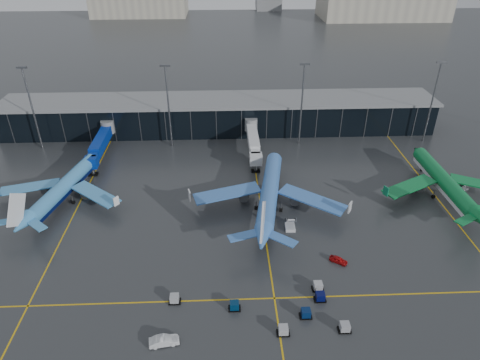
{
  "coord_description": "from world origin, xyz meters",
  "views": [
    {
      "loc": [
        1.23,
        -71.43,
        59.47
      ],
      "look_at": [
        5.0,
        18.0,
        6.0
      ],
      "focal_mm": 32.0,
      "sensor_mm": 36.0,
      "label": 1
    }
  ],
  "objects_px": {
    "service_van_white": "(164,341)",
    "airliner_aer_lingus": "(446,173)",
    "service_van_red": "(338,260)",
    "baggage_carts": "(283,308)",
    "airliner_klm_near": "(270,182)",
    "mobile_airstair": "(290,226)",
    "airliner_arkefly": "(63,179)"
  },
  "relations": [
    {
      "from": "service_van_white",
      "to": "airliner_aer_lingus",
      "type": "bearing_deg",
      "value": -65.92
    },
    {
      "from": "service_van_red",
      "to": "airliner_aer_lingus",
      "type": "bearing_deg",
      "value": -17.56
    },
    {
      "from": "airliner_aer_lingus",
      "to": "service_van_white",
      "type": "distance_m",
      "value": 79.08
    },
    {
      "from": "service_van_red",
      "to": "baggage_carts",
      "type": "bearing_deg",
      "value": 168.59
    },
    {
      "from": "service_van_red",
      "to": "airliner_klm_near",
      "type": "bearing_deg",
      "value": 64.8
    },
    {
      "from": "service_van_white",
      "to": "service_van_red",
      "type": "bearing_deg",
      "value": -70.21
    },
    {
      "from": "mobile_airstair",
      "to": "service_van_white",
      "type": "bearing_deg",
      "value": -127.68
    },
    {
      "from": "baggage_carts",
      "to": "service_van_red",
      "type": "distance_m",
      "value": 18.03
    },
    {
      "from": "airliner_aer_lingus",
      "to": "service_van_red",
      "type": "height_order",
      "value": "airliner_aer_lingus"
    },
    {
      "from": "airliner_arkefly",
      "to": "service_van_white",
      "type": "distance_m",
      "value": 53.93
    },
    {
      "from": "airliner_arkefly",
      "to": "service_van_red",
      "type": "relative_size",
      "value": 10.24
    },
    {
      "from": "mobile_airstair",
      "to": "service_van_white",
      "type": "distance_m",
      "value": 39.43
    },
    {
      "from": "airliner_aer_lingus",
      "to": "baggage_carts",
      "type": "bearing_deg",
      "value": -141.5
    },
    {
      "from": "airliner_aer_lingus",
      "to": "service_van_red",
      "type": "relative_size",
      "value": 10.77
    },
    {
      "from": "airliner_aer_lingus",
      "to": "service_van_white",
      "type": "relative_size",
      "value": 8.18
    },
    {
      "from": "mobile_airstair",
      "to": "airliner_klm_near",
      "type": "bearing_deg",
      "value": 114.04
    },
    {
      "from": "airliner_klm_near",
      "to": "baggage_carts",
      "type": "bearing_deg",
      "value": -81.52
    },
    {
      "from": "airliner_klm_near",
      "to": "airliner_aer_lingus",
      "type": "distance_m",
      "value": 44.73
    },
    {
      "from": "service_van_white",
      "to": "airliner_klm_near",
      "type": "bearing_deg",
      "value": -37.46
    },
    {
      "from": "baggage_carts",
      "to": "service_van_white",
      "type": "xyz_separation_m",
      "value": [
        -20.36,
        -6.14,
        0.05
      ]
    },
    {
      "from": "airliner_aer_lingus",
      "to": "baggage_carts",
      "type": "distance_m",
      "value": 59.07
    },
    {
      "from": "service_van_white",
      "to": "airliner_arkefly",
      "type": "bearing_deg",
      "value": 23.83
    },
    {
      "from": "airliner_arkefly",
      "to": "airliner_aer_lingus",
      "type": "distance_m",
      "value": 95.25
    },
    {
      "from": "baggage_carts",
      "to": "service_van_white",
      "type": "relative_size",
      "value": 6.44
    },
    {
      "from": "mobile_airstair",
      "to": "baggage_carts",
      "type": "bearing_deg",
      "value": -99.25
    },
    {
      "from": "baggage_carts",
      "to": "airliner_aer_lingus",
      "type": "bearing_deg",
      "value": 39.17
    },
    {
      "from": "airliner_klm_near",
      "to": "service_van_red",
      "type": "height_order",
      "value": "airliner_klm_near"
    },
    {
      "from": "airliner_arkefly",
      "to": "mobile_airstair",
      "type": "distance_m",
      "value": 56.63
    },
    {
      "from": "baggage_carts",
      "to": "service_van_red",
      "type": "height_order",
      "value": "baggage_carts"
    },
    {
      "from": "airliner_aer_lingus",
      "to": "airliner_arkefly",
      "type": "bearing_deg",
      "value": 178.29
    },
    {
      "from": "airliner_arkefly",
      "to": "airliner_klm_near",
      "type": "relative_size",
      "value": 0.87
    },
    {
      "from": "service_van_red",
      "to": "service_van_white",
      "type": "relative_size",
      "value": 0.76
    }
  ]
}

